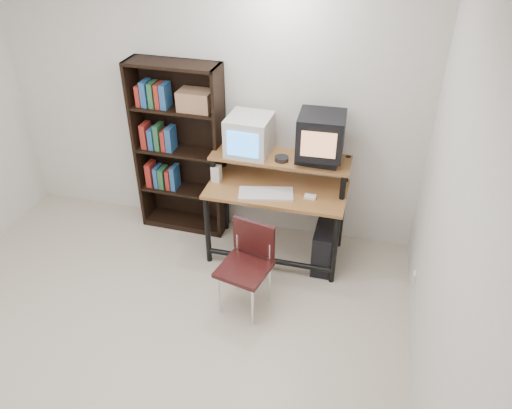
% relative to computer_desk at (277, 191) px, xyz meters
% --- Properties ---
extents(floor, '(4.00, 4.00, 0.01)m').
position_rel_computer_desk_xyz_m(floor, '(-0.75, -1.60, -0.70)').
color(floor, beige).
rests_on(floor, ground).
extents(back_wall, '(4.00, 0.01, 2.60)m').
position_rel_computer_desk_xyz_m(back_wall, '(-0.75, 0.40, 0.61)').
color(back_wall, silver).
rests_on(back_wall, floor).
extents(right_wall, '(0.01, 4.00, 2.60)m').
position_rel_computer_desk_xyz_m(right_wall, '(1.25, -1.60, 0.61)').
color(right_wall, silver).
rests_on(right_wall, floor).
extents(computer_desk, '(1.24, 0.63, 0.98)m').
position_rel_computer_desk_xyz_m(computer_desk, '(0.00, 0.00, 0.00)').
color(computer_desk, '#976131').
rests_on(computer_desk, floor).
extents(crt_monitor, '(0.39, 0.40, 0.35)m').
position_rel_computer_desk_xyz_m(crt_monitor, '(-0.28, 0.12, 0.45)').
color(crt_monitor, beige).
rests_on(crt_monitor, computer_desk).
extents(vcr, '(0.38, 0.28, 0.08)m').
position_rel_computer_desk_xyz_m(vcr, '(0.33, 0.10, 0.32)').
color(vcr, black).
rests_on(vcr, computer_desk).
extents(crt_tv, '(0.39, 0.39, 0.36)m').
position_rel_computer_desk_xyz_m(crt_tv, '(0.34, 0.10, 0.54)').
color(crt_tv, black).
rests_on(crt_tv, vcr).
extents(cd_spindle, '(0.12, 0.12, 0.05)m').
position_rel_computer_desk_xyz_m(cd_spindle, '(0.02, 0.03, 0.30)').
color(cd_spindle, '#26262B').
rests_on(cd_spindle, computer_desk).
extents(keyboard, '(0.50, 0.30, 0.03)m').
position_rel_computer_desk_xyz_m(keyboard, '(-0.07, -0.16, 0.05)').
color(keyboard, beige).
rests_on(keyboard, computer_desk).
extents(mousepad, '(0.25, 0.22, 0.01)m').
position_rel_computer_desk_xyz_m(mousepad, '(0.32, -0.13, 0.03)').
color(mousepad, black).
rests_on(mousepad, computer_desk).
extents(mouse, '(0.10, 0.06, 0.03)m').
position_rel_computer_desk_xyz_m(mouse, '(0.31, -0.12, 0.05)').
color(mouse, white).
rests_on(mouse, mousepad).
extents(desk_speaker, '(0.09, 0.08, 0.17)m').
position_rel_computer_desk_xyz_m(desk_speaker, '(-0.55, -0.04, 0.11)').
color(desk_speaker, beige).
rests_on(desk_speaker, computer_desk).
extents(pc_tower, '(0.21, 0.45, 0.42)m').
position_rel_computer_desk_xyz_m(pc_tower, '(0.48, -0.07, -0.48)').
color(pc_tower, black).
rests_on(pc_tower, floor).
extents(school_chair, '(0.46, 0.46, 0.76)m').
position_rel_computer_desk_xyz_m(school_chair, '(-0.09, -0.72, -0.23)').
color(school_chair, black).
rests_on(school_chair, floor).
extents(bookshelf, '(0.86, 0.31, 1.71)m').
position_rel_computer_desk_xyz_m(bookshelf, '(-1.00, 0.26, 0.19)').
color(bookshelf, black).
rests_on(bookshelf, floor).
extents(wall_outlet, '(0.02, 0.08, 0.12)m').
position_rel_computer_desk_xyz_m(wall_outlet, '(1.24, -0.45, -0.39)').
color(wall_outlet, beige).
rests_on(wall_outlet, right_wall).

